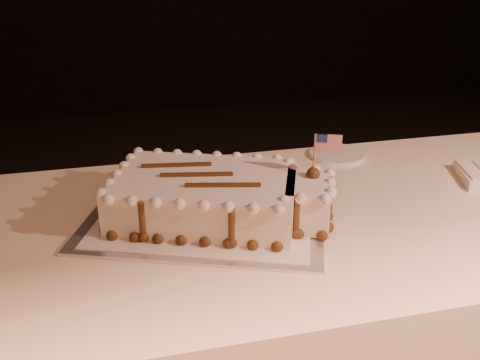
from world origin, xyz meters
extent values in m
cube|color=#FFE3C5|center=(0.00, 0.60, 0.38)|extent=(2.40, 0.80, 0.75)
cube|color=silver|center=(-0.42, 0.63, 0.75)|extent=(0.64, 0.56, 0.01)
cube|color=white|center=(-0.42, 0.63, 0.76)|extent=(0.57, 0.51, 0.00)
cube|color=white|center=(-0.42, 0.63, 0.81)|extent=(0.47, 0.39, 0.10)
cube|color=white|center=(-0.20, 0.54, 0.81)|extent=(0.14, 0.18, 0.10)
sphere|color=#593216|center=(-0.63, 0.56, 0.77)|extent=(0.02, 0.02, 0.02)
sphere|color=#593216|center=(-0.58, 0.55, 0.77)|extent=(0.02, 0.02, 0.02)
sphere|color=#593216|center=(-0.53, 0.53, 0.77)|extent=(0.02, 0.02, 0.02)
sphere|color=#593216|center=(-0.49, 0.51, 0.77)|extent=(0.02, 0.02, 0.02)
sphere|color=#593216|center=(-0.44, 0.49, 0.77)|extent=(0.02, 0.02, 0.02)
sphere|color=#593216|center=(-0.40, 0.48, 0.77)|extent=(0.02, 0.02, 0.02)
sphere|color=#593216|center=(-0.35, 0.46, 0.77)|extent=(0.02, 0.02, 0.02)
sphere|color=#593216|center=(-0.30, 0.44, 0.77)|extent=(0.02, 0.02, 0.02)
sphere|color=#593216|center=(-0.28, 0.47, 0.77)|extent=(0.02, 0.02, 0.02)
sphere|color=#593216|center=(-0.24, 0.48, 0.77)|extent=(0.02, 0.02, 0.02)
sphere|color=#593216|center=(-0.20, 0.46, 0.77)|extent=(0.02, 0.02, 0.02)
sphere|color=#593216|center=(-0.17, 0.49, 0.77)|extent=(0.02, 0.02, 0.02)
sphere|color=#593216|center=(-0.15, 0.54, 0.77)|extent=(0.02, 0.02, 0.02)
sphere|color=#593216|center=(-0.14, 0.58, 0.77)|extent=(0.02, 0.02, 0.02)
sphere|color=#593216|center=(-0.16, 0.61, 0.77)|extent=(0.02, 0.02, 0.02)
sphere|color=#593216|center=(-0.21, 0.63, 0.77)|extent=(0.02, 0.02, 0.02)
sphere|color=#593216|center=(-0.21, 0.67, 0.77)|extent=(0.02, 0.02, 0.02)
sphere|color=#593216|center=(-0.23, 0.70, 0.77)|extent=(0.02, 0.02, 0.02)
sphere|color=#593216|center=(-0.27, 0.71, 0.77)|extent=(0.02, 0.02, 0.02)
sphere|color=#593216|center=(-0.32, 0.73, 0.77)|extent=(0.02, 0.02, 0.02)
sphere|color=#593216|center=(-0.36, 0.75, 0.77)|extent=(0.02, 0.02, 0.02)
sphere|color=#593216|center=(-0.41, 0.77, 0.77)|extent=(0.02, 0.02, 0.02)
sphere|color=#593216|center=(-0.46, 0.78, 0.77)|extent=(0.02, 0.02, 0.02)
sphere|color=#593216|center=(-0.50, 0.80, 0.77)|extent=(0.02, 0.02, 0.02)
sphere|color=#593216|center=(-0.55, 0.82, 0.77)|extent=(0.02, 0.02, 0.02)
sphere|color=#593216|center=(-0.57, 0.78, 0.77)|extent=(0.02, 0.02, 0.02)
sphere|color=#593216|center=(-0.59, 0.73, 0.77)|extent=(0.02, 0.02, 0.02)
sphere|color=#593216|center=(-0.61, 0.69, 0.77)|extent=(0.02, 0.02, 0.02)
sphere|color=#593216|center=(-0.62, 0.64, 0.77)|extent=(0.02, 0.02, 0.02)
sphere|color=#593216|center=(-0.64, 0.60, 0.77)|extent=(0.02, 0.02, 0.02)
sphere|color=white|center=(-0.63, 0.56, 0.85)|extent=(0.02, 0.02, 0.02)
sphere|color=white|center=(-0.58, 0.55, 0.85)|extent=(0.02, 0.02, 0.02)
sphere|color=white|center=(-0.53, 0.53, 0.85)|extent=(0.02, 0.02, 0.02)
sphere|color=white|center=(-0.49, 0.51, 0.85)|extent=(0.02, 0.02, 0.02)
sphere|color=white|center=(-0.44, 0.49, 0.85)|extent=(0.02, 0.02, 0.02)
sphere|color=white|center=(-0.40, 0.48, 0.85)|extent=(0.02, 0.02, 0.02)
sphere|color=white|center=(-0.35, 0.46, 0.85)|extent=(0.02, 0.02, 0.02)
sphere|color=white|center=(-0.30, 0.44, 0.85)|extent=(0.02, 0.02, 0.02)
sphere|color=white|center=(-0.28, 0.47, 0.85)|extent=(0.02, 0.02, 0.02)
sphere|color=white|center=(-0.24, 0.48, 0.85)|extent=(0.02, 0.02, 0.02)
sphere|color=white|center=(-0.20, 0.46, 0.85)|extent=(0.02, 0.02, 0.02)
sphere|color=white|center=(-0.17, 0.49, 0.85)|extent=(0.02, 0.02, 0.02)
sphere|color=white|center=(-0.15, 0.54, 0.85)|extent=(0.02, 0.02, 0.02)
sphere|color=white|center=(-0.14, 0.58, 0.85)|extent=(0.02, 0.02, 0.02)
sphere|color=white|center=(-0.16, 0.61, 0.85)|extent=(0.02, 0.02, 0.02)
sphere|color=white|center=(-0.21, 0.63, 0.85)|extent=(0.02, 0.02, 0.02)
sphere|color=white|center=(-0.21, 0.67, 0.85)|extent=(0.02, 0.02, 0.02)
sphere|color=white|center=(-0.23, 0.70, 0.85)|extent=(0.02, 0.02, 0.02)
sphere|color=white|center=(-0.27, 0.71, 0.85)|extent=(0.02, 0.02, 0.02)
sphere|color=white|center=(-0.32, 0.73, 0.85)|extent=(0.02, 0.02, 0.02)
sphere|color=white|center=(-0.36, 0.75, 0.85)|extent=(0.02, 0.02, 0.02)
sphere|color=white|center=(-0.41, 0.77, 0.85)|extent=(0.02, 0.02, 0.02)
sphere|color=white|center=(-0.46, 0.78, 0.85)|extent=(0.02, 0.02, 0.02)
sphere|color=white|center=(-0.50, 0.80, 0.85)|extent=(0.02, 0.02, 0.02)
sphere|color=white|center=(-0.55, 0.82, 0.85)|extent=(0.02, 0.02, 0.02)
sphere|color=white|center=(-0.57, 0.78, 0.85)|extent=(0.02, 0.02, 0.02)
sphere|color=white|center=(-0.59, 0.73, 0.85)|extent=(0.02, 0.02, 0.02)
sphere|color=white|center=(-0.61, 0.69, 0.85)|extent=(0.02, 0.02, 0.02)
sphere|color=white|center=(-0.62, 0.64, 0.85)|extent=(0.02, 0.02, 0.02)
sphere|color=white|center=(-0.64, 0.60, 0.85)|extent=(0.02, 0.02, 0.02)
cylinder|color=#593216|center=(-0.56, 0.54, 0.81)|extent=(0.01, 0.01, 0.09)
sphere|color=#593216|center=(-0.56, 0.54, 0.77)|extent=(0.02, 0.02, 0.02)
cylinder|color=#593216|center=(-0.39, 0.47, 0.81)|extent=(0.01, 0.01, 0.09)
sphere|color=#593216|center=(-0.39, 0.47, 0.77)|extent=(0.02, 0.02, 0.02)
cylinder|color=#593216|center=(-0.25, 0.48, 0.81)|extent=(0.01, 0.01, 0.09)
sphere|color=#593216|center=(-0.25, 0.48, 0.77)|extent=(0.02, 0.02, 0.02)
cylinder|color=#593216|center=(-0.14, 0.56, 0.81)|extent=(0.01, 0.01, 0.09)
sphere|color=#593216|center=(-0.14, 0.56, 0.77)|extent=(0.02, 0.02, 0.02)
cylinder|color=#593216|center=(-0.20, 0.68, 0.81)|extent=(0.01, 0.01, 0.09)
sphere|color=#593216|center=(-0.20, 0.68, 0.77)|extent=(0.02, 0.02, 0.02)
cylinder|color=#593216|center=(-0.37, 0.75, 0.81)|extent=(0.01, 0.01, 0.09)
sphere|color=#593216|center=(-0.37, 0.75, 0.77)|extent=(0.02, 0.02, 0.02)
cylinder|color=#593216|center=(-0.54, 0.82, 0.81)|extent=(0.01, 0.01, 0.09)
sphere|color=#593216|center=(-0.54, 0.82, 0.77)|extent=(0.02, 0.02, 0.02)
cylinder|color=#593216|center=(-0.62, 0.66, 0.81)|extent=(0.01, 0.01, 0.09)
sphere|color=#593216|center=(-0.62, 0.66, 0.77)|extent=(0.02, 0.02, 0.02)
cube|color=#593216|center=(-0.47, 0.70, 0.86)|extent=(0.16, 0.04, 0.01)
cube|color=#593216|center=(-0.43, 0.63, 0.86)|extent=(0.16, 0.04, 0.01)
cube|color=#593216|center=(-0.39, 0.56, 0.86)|extent=(0.16, 0.05, 0.01)
sphere|color=#593216|center=(-0.18, 0.57, 0.86)|extent=(0.03, 0.03, 0.03)
cylinder|color=#B6814E|center=(-0.18, 0.57, 0.90)|extent=(0.00, 0.00, 0.11)
cube|color=red|center=(-0.16, 0.56, 0.94)|extent=(0.05, 0.02, 0.04)
cube|color=navy|center=(-0.17, 0.56, 0.95)|extent=(0.02, 0.01, 0.02)
cube|color=white|center=(0.29, 0.67, 0.78)|extent=(0.04, 0.13, 0.01)
cylinder|color=white|center=(0.03, 0.91, 0.76)|extent=(0.16, 0.16, 0.01)
camera|label=1|loc=(-0.59, -0.45, 1.34)|focal=40.00mm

